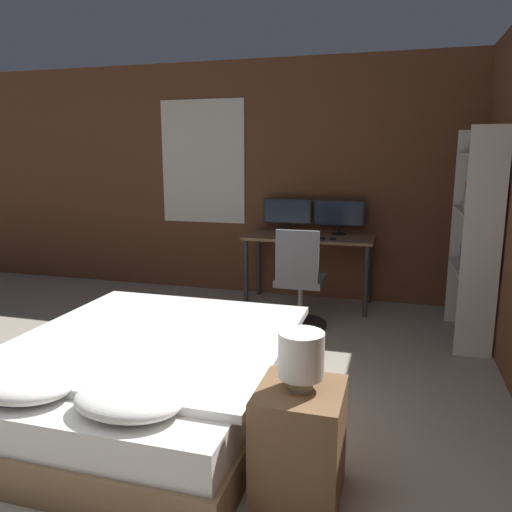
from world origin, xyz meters
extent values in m
cube|color=brown|center=(0.00, 4.27, 1.35)|extent=(12.00, 0.06, 2.70)
cube|color=silver|center=(-1.03, 4.23, 1.56)|extent=(1.04, 0.01, 1.44)
cube|color=black|center=(-1.03, 4.24, 1.56)|extent=(0.96, 0.01, 1.36)
cube|color=#846647|center=(-0.25, 1.31, 0.11)|extent=(1.68, 2.06, 0.22)
cube|color=white|center=(-0.25, 1.31, 0.32)|extent=(1.62, 2.00, 0.20)
cube|color=white|center=(-0.25, 1.44, 0.45)|extent=(1.72, 1.73, 0.05)
ellipsoid|color=white|center=(-0.55, 0.53, 0.49)|extent=(0.55, 0.38, 0.13)
ellipsoid|color=white|center=(0.05, 0.53, 0.49)|extent=(0.55, 0.38, 0.13)
cube|color=brown|center=(0.85, 0.72, 0.28)|extent=(0.40, 0.43, 0.56)
cylinder|color=gray|center=(0.85, 0.72, 0.57)|extent=(0.11, 0.11, 0.01)
cylinder|color=gray|center=(0.85, 0.72, 0.60)|extent=(0.02, 0.02, 0.05)
cylinder|color=silver|center=(0.85, 0.72, 0.74)|extent=(0.21, 0.21, 0.21)
cube|color=#846042|center=(0.33, 3.89, 0.76)|extent=(1.39, 0.61, 0.03)
cylinder|color=#2D2D33|center=(-0.31, 3.64, 0.37)|extent=(0.05, 0.05, 0.74)
cylinder|color=#2D2D33|center=(0.97, 3.64, 0.37)|extent=(0.05, 0.05, 0.74)
cylinder|color=#2D2D33|center=(-0.31, 4.15, 0.37)|extent=(0.05, 0.05, 0.74)
cylinder|color=#2D2D33|center=(0.97, 4.15, 0.37)|extent=(0.05, 0.05, 0.74)
cylinder|color=black|center=(0.04, 4.10, 0.78)|extent=(0.16, 0.16, 0.01)
cylinder|color=black|center=(0.04, 4.10, 0.83)|extent=(0.03, 0.03, 0.09)
cube|color=black|center=(0.04, 4.10, 1.02)|extent=(0.55, 0.03, 0.28)
cube|color=#192338|center=(0.04, 4.09, 1.02)|extent=(0.52, 0.00, 0.25)
cylinder|color=black|center=(0.62, 4.10, 0.78)|extent=(0.16, 0.16, 0.01)
cylinder|color=black|center=(0.62, 4.10, 0.83)|extent=(0.03, 0.03, 0.09)
cube|color=black|center=(0.62, 4.10, 1.02)|extent=(0.55, 0.03, 0.28)
cube|color=#192338|center=(0.62, 4.09, 1.02)|extent=(0.52, 0.00, 0.25)
cube|color=black|center=(0.33, 3.69, 0.78)|extent=(0.38, 0.13, 0.02)
ellipsoid|color=black|center=(0.61, 3.69, 0.79)|extent=(0.07, 0.05, 0.04)
cylinder|color=black|center=(0.38, 3.17, 0.02)|extent=(0.52, 0.52, 0.04)
cylinder|color=gray|center=(0.38, 3.17, 0.23)|extent=(0.05, 0.05, 0.38)
cube|color=slate|center=(0.38, 3.17, 0.46)|extent=(0.44, 0.44, 0.07)
cube|color=slate|center=(0.38, 2.98, 0.73)|extent=(0.40, 0.05, 0.48)
cube|color=beige|center=(1.90, 2.82, 0.93)|extent=(0.30, 0.02, 1.87)
cube|color=beige|center=(1.90, 3.72, 0.93)|extent=(0.30, 0.02, 1.87)
cube|color=beige|center=(1.90, 3.27, 0.65)|extent=(0.30, 0.89, 0.02)
cube|color=beige|center=(1.90, 3.27, 1.16)|extent=(0.30, 0.89, 0.02)
cube|color=beige|center=(1.90, 3.27, 1.65)|extent=(0.30, 0.89, 0.02)
cube|color=#BCB29E|center=(1.90, 2.85, 0.79)|extent=(0.24, 0.03, 0.24)
cube|color=#28282D|center=(1.90, 2.89, 0.76)|extent=(0.24, 0.04, 0.19)
cube|color=#B2332D|center=(1.90, 2.94, 0.78)|extent=(0.24, 0.02, 0.24)
cube|color=#337042|center=(1.90, 2.97, 0.79)|extent=(0.24, 0.02, 0.25)
cube|color=#2D4784|center=(1.90, 3.02, 0.77)|extent=(0.24, 0.04, 0.22)
cube|color=#28282D|center=(1.90, 3.06, 0.75)|extent=(0.24, 0.03, 0.17)
cube|color=#2D4784|center=(1.90, 3.10, 0.78)|extent=(0.24, 0.03, 0.23)
cube|color=gold|center=(1.90, 2.85, 1.28)|extent=(0.24, 0.03, 0.22)
cube|color=#7A387F|center=(1.90, 2.90, 1.30)|extent=(0.24, 0.04, 0.26)
cube|color=#BCB29E|center=(1.90, 2.93, 1.26)|extent=(0.24, 0.03, 0.18)
cube|color=teal|center=(1.90, 2.97, 1.28)|extent=(0.24, 0.04, 0.22)
cube|color=orange|center=(1.90, 3.02, 1.26)|extent=(0.24, 0.02, 0.19)
cube|color=orange|center=(1.90, 3.05, 1.28)|extent=(0.24, 0.03, 0.22)
cube|color=#BCB29E|center=(1.90, 3.09, 1.26)|extent=(0.24, 0.02, 0.17)
cube|color=teal|center=(1.90, 3.13, 1.29)|extent=(0.24, 0.03, 0.23)
cube|color=orange|center=(1.90, 3.17, 1.30)|extent=(0.24, 0.03, 0.26)
camera|label=1|loc=(1.25, -1.41, 1.64)|focal=35.00mm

